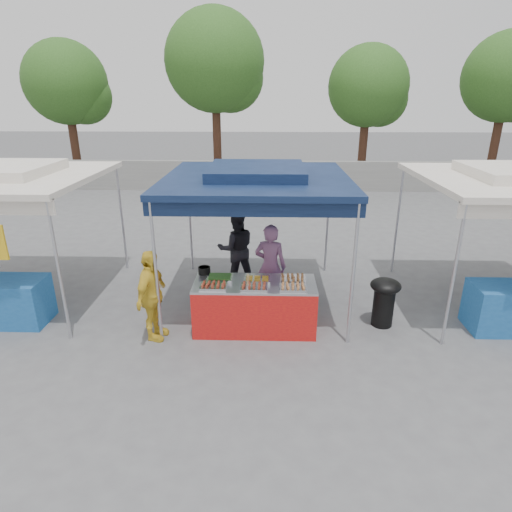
{
  "coord_description": "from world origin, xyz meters",
  "views": [
    {
      "loc": [
        0.2,
        -6.47,
        3.74
      ],
      "look_at": [
        0.0,
        0.6,
        1.05
      ],
      "focal_mm": 30.0,
      "sensor_mm": 36.0,
      "label": 1
    }
  ],
  "objects_px": {
    "cooking_pot": "(204,270)",
    "helper_man": "(236,249)",
    "vendor_woman": "(270,266)",
    "vendor_table": "(255,306)",
    "wok_burner": "(384,298)",
    "customer_person": "(152,296)"
  },
  "relations": [
    {
      "from": "vendor_table",
      "to": "cooking_pot",
      "type": "xyz_separation_m",
      "value": [
        -0.88,
        0.35,
        0.49
      ]
    },
    {
      "from": "wok_burner",
      "to": "vendor_table",
      "type": "bearing_deg",
      "value": -172.16
    },
    {
      "from": "helper_man",
      "to": "customer_person",
      "type": "relative_size",
      "value": 1.06
    },
    {
      "from": "vendor_table",
      "to": "wok_burner",
      "type": "relative_size",
      "value": 2.33
    },
    {
      "from": "vendor_woman",
      "to": "customer_person",
      "type": "height_order",
      "value": "vendor_woman"
    },
    {
      "from": "vendor_table",
      "to": "vendor_woman",
      "type": "distance_m",
      "value": 0.95
    },
    {
      "from": "vendor_woman",
      "to": "helper_man",
      "type": "xyz_separation_m",
      "value": [
        -0.69,
        0.94,
        0.0
      ]
    },
    {
      "from": "vendor_woman",
      "to": "helper_man",
      "type": "relative_size",
      "value": 1.0
    },
    {
      "from": "wok_burner",
      "to": "helper_man",
      "type": "xyz_separation_m",
      "value": [
        -2.62,
        1.59,
        0.29
      ]
    },
    {
      "from": "customer_person",
      "to": "helper_man",
      "type": "bearing_deg",
      "value": -18.24
    },
    {
      "from": "cooking_pot",
      "to": "wok_burner",
      "type": "relative_size",
      "value": 0.24
    },
    {
      "from": "helper_man",
      "to": "vendor_table",
      "type": "bearing_deg",
      "value": 90.7
    },
    {
      "from": "cooking_pot",
      "to": "helper_man",
      "type": "distance_m",
      "value": 1.5
    },
    {
      "from": "wok_burner",
      "to": "helper_man",
      "type": "relative_size",
      "value": 0.54
    },
    {
      "from": "wok_burner",
      "to": "helper_man",
      "type": "height_order",
      "value": "helper_man"
    },
    {
      "from": "cooking_pot",
      "to": "customer_person",
      "type": "distance_m",
      "value": 1.02
    },
    {
      "from": "vendor_woman",
      "to": "helper_man",
      "type": "distance_m",
      "value": 1.16
    },
    {
      "from": "vendor_woman",
      "to": "wok_burner",
      "type": "bearing_deg",
      "value": 174.16
    },
    {
      "from": "customer_person",
      "to": "vendor_table",
      "type": "bearing_deg",
      "value": -67.1
    },
    {
      "from": "wok_burner",
      "to": "vendor_woman",
      "type": "xyz_separation_m",
      "value": [
        -1.93,
        0.65,
        0.29
      ]
    },
    {
      "from": "vendor_table",
      "to": "wok_burner",
      "type": "xyz_separation_m",
      "value": [
        2.19,
        0.19,
        0.08
      ]
    },
    {
      "from": "wok_burner",
      "to": "helper_man",
      "type": "distance_m",
      "value": 3.07
    }
  ]
}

